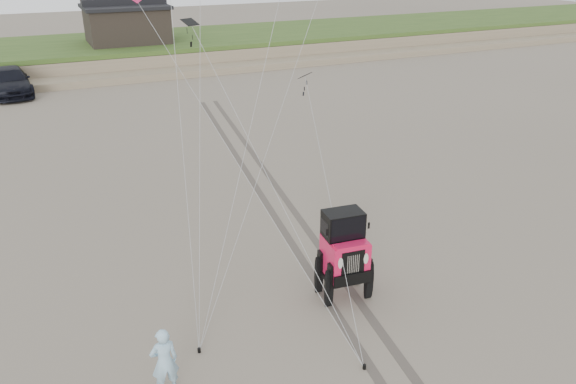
{
  "coord_description": "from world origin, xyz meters",
  "views": [
    {
      "loc": [
        -5.74,
        -9.94,
        8.93
      ],
      "look_at": [
        0.27,
        3.0,
        2.6
      ],
      "focal_mm": 35.0,
      "sensor_mm": 36.0,
      "label": 1
    }
  ],
  "objects_px": {
    "cabin": "(126,23)",
    "truck_c": "(10,82)",
    "man": "(164,361)",
    "jeep": "(344,264)"
  },
  "relations": [
    {
      "from": "cabin",
      "to": "jeep",
      "type": "height_order",
      "value": "cabin"
    },
    {
      "from": "jeep",
      "to": "man",
      "type": "height_order",
      "value": "jeep"
    },
    {
      "from": "cabin",
      "to": "truck_c",
      "type": "height_order",
      "value": "cabin"
    },
    {
      "from": "jeep",
      "to": "truck_c",
      "type": "bearing_deg",
      "value": 111.5
    },
    {
      "from": "cabin",
      "to": "jeep",
      "type": "xyz_separation_m",
      "value": [
        -0.86,
        -35.73,
        -2.24
      ]
    },
    {
      "from": "man",
      "to": "jeep",
      "type": "bearing_deg",
      "value": -164.04
    },
    {
      "from": "cabin",
      "to": "jeep",
      "type": "relative_size",
      "value": 1.2
    },
    {
      "from": "truck_c",
      "to": "man",
      "type": "bearing_deg",
      "value": -88.84
    },
    {
      "from": "cabin",
      "to": "truck_c",
      "type": "relative_size",
      "value": 1.12
    },
    {
      "from": "jeep",
      "to": "man",
      "type": "bearing_deg",
      "value": -157.67
    }
  ]
}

